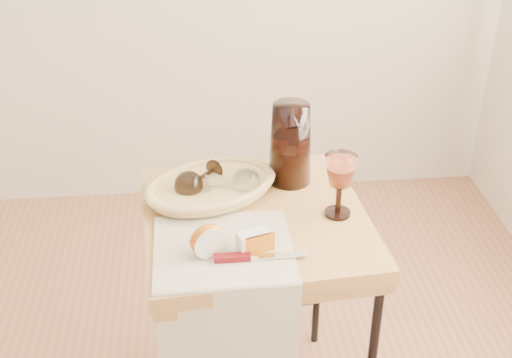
{
  "coord_description": "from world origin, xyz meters",
  "views": [
    {
      "loc": [
        0.47,
        -0.97,
        1.7
      ],
      "look_at": [
        0.6,
        0.45,
        0.85
      ],
      "focal_mm": 47.24,
      "sensor_mm": 36.0,
      "label": 1
    }
  ],
  "objects_px": {
    "goblet_lying_b": "(230,183)",
    "wine_goblet": "(340,186)",
    "side_table": "(255,321)",
    "table_knife": "(257,256)",
    "apple_half": "(207,239)",
    "tea_towel": "(223,249)",
    "goblet_lying_a": "(200,178)",
    "bread_basket": "(211,189)",
    "pitcher": "(290,143)"
  },
  "relations": [
    {
      "from": "goblet_lying_b",
      "to": "apple_half",
      "type": "relative_size",
      "value": 1.42
    },
    {
      "from": "goblet_lying_a",
      "to": "goblet_lying_b",
      "type": "xyz_separation_m",
      "value": [
        0.08,
        -0.03,
        -0.0
      ]
    },
    {
      "from": "tea_towel",
      "to": "goblet_lying_a",
      "type": "bearing_deg",
      "value": 99.89
    },
    {
      "from": "apple_half",
      "to": "wine_goblet",
      "type": "bearing_deg",
      "value": 2.03
    },
    {
      "from": "goblet_lying_b",
      "to": "wine_goblet",
      "type": "relative_size",
      "value": 0.72
    },
    {
      "from": "pitcher",
      "to": "table_knife",
      "type": "distance_m",
      "value": 0.39
    },
    {
      "from": "bread_basket",
      "to": "goblet_lying_a",
      "type": "bearing_deg",
      "value": 129.23
    },
    {
      "from": "goblet_lying_b",
      "to": "pitcher",
      "type": "bearing_deg",
      "value": 23.56
    },
    {
      "from": "tea_towel",
      "to": "apple_half",
      "type": "xyz_separation_m",
      "value": [
        -0.04,
        -0.02,
        0.04
      ]
    },
    {
      "from": "side_table",
      "to": "goblet_lying_b",
      "type": "distance_m",
      "value": 0.43
    },
    {
      "from": "table_knife",
      "to": "tea_towel",
      "type": "bearing_deg",
      "value": 146.4
    },
    {
      "from": "bread_basket",
      "to": "goblet_lying_a",
      "type": "distance_m",
      "value": 0.04
    },
    {
      "from": "pitcher",
      "to": "apple_half",
      "type": "distance_m",
      "value": 0.41
    },
    {
      "from": "tea_towel",
      "to": "goblet_lying_a",
      "type": "distance_m",
      "value": 0.27
    },
    {
      "from": "side_table",
      "to": "goblet_lying_a",
      "type": "distance_m",
      "value": 0.45
    },
    {
      "from": "wine_goblet",
      "to": "goblet_lying_b",
      "type": "bearing_deg",
      "value": 160.24
    },
    {
      "from": "side_table",
      "to": "wine_goblet",
      "type": "xyz_separation_m",
      "value": [
        0.21,
        -0.02,
        0.45
      ]
    },
    {
      "from": "goblet_lying_b",
      "to": "pitcher",
      "type": "xyz_separation_m",
      "value": [
        0.17,
        0.09,
        0.07
      ]
    },
    {
      "from": "pitcher",
      "to": "table_knife",
      "type": "height_order",
      "value": "pitcher"
    },
    {
      "from": "pitcher",
      "to": "apple_half",
      "type": "height_order",
      "value": "pitcher"
    },
    {
      "from": "goblet_lying_a",
      "to": "table_knife",
      "type": "xyz_separation_m",
      "value": [
        0.12,
        -0.31,
        -0.04
      ]
    },
    {
      "from": "tea_towel",
      "to": "wine_goblet",
      "type": "distance_m",
      "value": 0.34
    },
    {
      "from": "side_table",
      "to": "goblet_lying_b",
      "type": "bearing_deg",
      "value": 126.94
    },
    {
      "from": "wine_goblet",
      "to": "tea_towel",
      "type": "bearing_deg",
      "value": -157.61
    },
    {
      "from": "side_table",
      "to": "goblet_lying_b",
      "type": "xyz_separation_m",
      "value": [
        -0.06,
        0.08,
        0.42
      ]
    },
    {
      "from": "wine_goblet",
      "to": "apple_half",
      "type": "relative_size",
      "value": 1.97
    },
    {
      "from": "wine_goblet",
      "to": "side_table",
      "type": "bearing_deg",
      "value": 175.3
    },
    {
      "from": "pitcher",
      "to": "wine_goblet",
      "type": "xyz_separation_m",
      "value": [
        0.1,
        -0.18,
        -0.03
      ]
    },
    {
      "from": "side_table",
      "to": "table_knife",
      "type": "height_order",
      "value": "table_knife"
    },
    {
      "from": "bread_basket",
      "to": "pitcher",
      "type": "height_order",
      "value": "pitcher"
    },
    {
      "from": "goblet_lying_b",
      "to": "pitcher",
      "type": "distance_m",
      "value": 0.2
    },
    {
      "from": "goblet_lying_b",
      "to": "table_knife",
      "type": "xyz_separation_m",
      "value": [
        0.05,
        -0.27,
        -0.04
      ]
    },
    {
      "from": "tea_towel",
      "to": "wine_goblet",
      "type": "relative_size",
      "value": 1.92
    },
    {
      "from": "apple_half",
      "to": "tea_towel",
      "type": "bearing_deg",
      "value": 4.83
    },
    {
      "from": "bread_basket",
      "to": "goblet_lying_a",
      "type": "xyz_separation_m",
      "value": [
        -0.03,
        0.01,
        0.03
      ]
    },
    {
      "from": "tea_towel",
      "to": "table_knife",
      "type": "relative_size",
      "value": 1.54
    },
    {
      "from": "apple_half",
      "to": "table_knife",
      "type": "distance_m",
      "value": 0.12
    },
    {
      "from": "pitcher",
      "to": "wine_goblet",
      "type": "distance_m",
      "value": 0.21
    },
    {
      "from": "goblet_lying_b",
      "to": "apple_half",
      "type": "distance_m",
      "value": 0.25
    },
    {
      "from": "goblet_lying_b",
      "to": "table_knife",
      "type": "height_order",
      "value": "goblet_lying_b"
    },
    {
      "from": "wine_goblet",
      "to": "apple_half",
      "type": "height_order",
      "value": "wine_goblet"
    },
    {
      "from": "side_table",
      "to": "goblet_lying_a",
      "type": "height_order",
      "value": "goblet_lying_a"
    },
    {
      "from": "wine_goblet",
      "to": "table_knife",
      "type": "relative_size",
      "value": 0.8
    },
    {
      "from": "side_table",
      "to": "goblet_lying_a",
      "type": "xyz_separation_m",
      "value": [
        -0.14,
        0.11,
        0.42
      ]
    },
    {
      "from": "apple_half",
      "to": "table_knife",
      "type": "xyz_separation_m",
      "value": [
        0.11,
        -0.03,
        -0.03
      ]
    },
    {
      "from": "table_knife",
      "to": "goblet_lying_a",
      "type": "bearing_deg",
      "value": 111.58
    },
    {
      "from": "tea_towel",
      "to": "table_knife",
      "type": "xyz_separation_m",
      "value": [
        0.08,
        -0.05,
        0.01
      ]
    },
    {
      "from": "goblet_lying_b",
      "to": "wine_goblet",
      "type": "bearing_deg",
      "value": -22.89
    },
    {
      "from": "goblet_lying_b",
      "to": "wine_goblet",
      "type": "xyz_separation_m",
      "value": [
        0.27,
        -0.1,
        0.04
      ]
    },
    {
      "from": "goblet_lying_b",
      "to": "side_table",
      "type": "bearing_deg",
      "value": -56.2
    }
  ]
}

